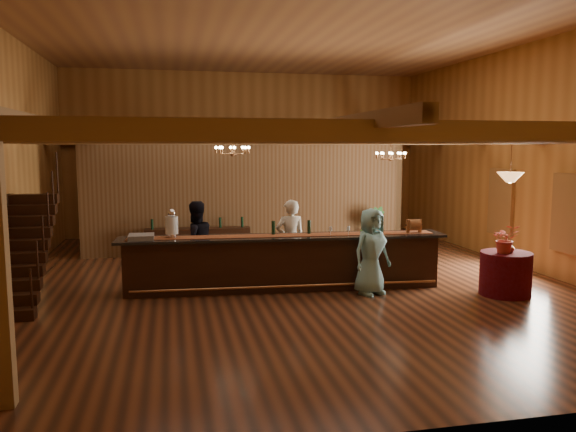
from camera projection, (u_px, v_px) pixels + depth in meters
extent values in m
plane|color=brown|center=(288.00, 279.00, 12.79)|extent=(14.00, 14.00, 0.00)
plane|color=#A67240|center=(288.00, 30.00, 12.11)|extent=(14.00, 14.00, 0.00)
cube|color=#A97436|center=(247.00, 154.00, 19.25)|extent=(12.00, 0.10, 5.50)
cube|color=#A97436|center=(431.00, 172.00, 5.65)|extent=(12.00, 0.10, 5.50)
cube|color=#A97436|center=(529.00, 157.00, 13.67)|extent=(0.10, 14.00, 5.50)
cube|color=brown|center=(378.00, 131.00, 7.05)|extent=(11.90, 0.20, 0.28)
cube|color=brown|center=(325.00, 135.00, 9.48)|extent=(11.90, 0.20, 0.28)
cube|color=brown|center=(293.00, 137.00, 11.91)|extent=(11.90, 0.20, 0.28)
cube|color=brown|center=(272.00, 139.00, 14.34)|extent=(11.90, 0.20, 0.28)
cube|color=brown|center=(257.00, 140.00, 16.77)|extent=(11.90, 0.20, 0.28)
cube|color=brown|center=(247.00, 141.00, 19.00)|extent=(11.90, 0.20, 0.28)
cube|color=brown|center=(73.00, 130.00, 11.46)|extent=(0.18, 13.90, 0.22)
cube|color=brown|center=(288.00, 131.00, 12.38)|extent=(0.18, 13.90, 0.22)
cube|color=brown|center=(474.00, 132.00, 13.29)|extent=(0.18, 13.90, 0.22)
cube|color=brown|center=(102.00, 196.00, 16.05)|extent=(0.20, 0.20, 3.20)
cube|color=brown|center=(397.00, 191.00, 17.88)|extent=(0.20, 0.20, 3.20)
cube|color=brown|center=(246.00, 198.00, 15.89)|extent=(9.00, 0.18, 3.10)
cube|color=white|center=(570.00, 214.00, 12.25)|extent=(0.12, 1.05, 1.75)
cube|color=white|center=(501.00, 202.00, 14.78)|extent=(0.12, 1.05, 1.75)
cube|color=black|center=(5.00, 315.00, 9.72)|extent=(1.00, 0.28, 0.20)
cube|color=black|center=(9.00, 300.00, 9.97)|extent=(1.00, 0.28, 0.20)
cube|color=black|center=(12.00, 285.00, 10.22)|extent=(1.00, 0.28, 0.20)
cube|color=black|center=(16.00, 271.00, 10.46)|extent=(1.00, 0.28, 0.20)
cube|color=black|center=(19.00, 257.00, 10.71)|extent=(1.00, 0.28, 0.20)
cube|color=black|center=(22.00, 245.00, 10.96)|extent=(1.00, 0.28, 0.20)
cube|color=black|center=(25.00, 232.00, 11.21)|extent=(1.00, 0.28, 0.20)
cube|color=black|center=(28.00, 221.00, 11.45)|extent=(1.00, 0.28, 0.20)
cube|color=black|center=(31.00, 210.00, 11.70)|extent=(1.00, 0.28, 0.20)
cube|color=black|center=(33.00, 199.00, 11.95)|extent=(1.00, 0.28, 0.20)
cube|color=black|center=(284.00, 223.00, 18.26)|extent=(1.20, 0.60, 1.10)
cube|color=brown|center=(190.00, 227.00, 17.66)|extent=(1.00, 0.60, 1.00)
cube|color=black|center=(284.00, 264.00, 11.86)|extent=(6.58, 1.11, 1.09)
cube|color=black|center=(284.00, 237.00, 11.79)|extent=(6.91, 1.27, 0.05)
cube|color=maroon|center=(284.00, 235.00, 11.78)|extent=(6.45, 0.83, 0.01)
cylinder|color=#A46D42|center=(288.00, 286.00, 11.48)|extent=(6.32, 0.44, 0.05)
cylinder|color=silver|center=(172.00, 236.00, 11.50)|extent=(0.18, 0.18, 0.08)
cylinder|color=silver|center=(172.00, 225.00, 11.47)|extent=(0.26, 0.26, 0.36)
sphere|color=silver|center=(171.00, 213.00, 11.44)|extent=(0.18, 0.18, 0.18)
cube|color=gray|center=(141.00, 237.00, 11.30)|extent=(0.50, 0.50, 0.10)
cube|color=brown|center=(408.00, 226.00, 12.09)|extent=(0.06, 0.06, 0.30)
cube|color=brown|center=(420.00, 226.00, 12.15)|extent=(0.06, 0.06, 0.30)
cylinder|color=brown|center=(414.00, 225.00, 12.11)|extent=(0.24, 0.24, 0.24)
cylinder|color=black|center=(273.00, 228.00, 11.86)|extent=(0.07, 0.07, 0.30)
cylinder|color=black|center=(309.00, 227.00, 11.97)|extent=(0.07, 0.07, 0.30)
cube|color=black|center=(198.00, 242.00, 15.35)|extent=(2.85, 0.63, 0.80)
cylinder|color=#460C19|center=(505.00, 274.00, 11.40)|extent=(1.02, 1.02, 0.88)
cylinder|color=#A46D42|center=(232.00, 146.00, 13.05)|extent=(0.02, 0.02, 0.37)
sphere|color=#A46D42|center=(233.00, 154.00, 13.07)|extent=(0.12, 0.12, 0.12)
torus|color=#A46D42|center=(232.00, 150.00, 13.06)|extent=(0.80, 0.80, 0.04)
cylinder|color=#A46D42|center=(391.00, 149.00, 14.77)|extent=(0.02, 0.02, 0.52)
sphere|color=#A46D42|center=(391.00, 159.00, 14.80)|extent=(0.12, 0.12, 0.12)
torus|color=#A46D42|center=(391.00, 155.00, 14.79)|extent=(0.80, 0.80, 0.04)
cylinder|color=#A46D42|center=(511.00, 157.00, 11.11)|extent=(0.02, 0.02, 0.80)
cone|color=#E4944D|center=(510.00, 177.00, 11.16)|extent=(0.52, 0.52, 0.20)
imported|color=silver|center=(290.00, 240.00, 12.57)|extent=(0.68, 0.46, 1.84)
imported|color=black|center=(195.00, 243.00, 12.17)|extent=(1.09, 0.98, 1.84)
imported|color=#80C8CF|center=(371.00, 251.00, 11.40)|extent=(1.01, 0.84, 1.77)
imported|color=#276027|center=(372.00, 228.00, 16.34)|extent=(0.86, 0.77, 1.30)
imported|color=#B63A2A|center=(505.00, 239.00, 11.22)|extent=(0.62, 0.57, 0.58)
imported|color=#A46D42|center=(510.00, 245.00, 11.33)|extent=(0.15, 0.15, 0.30)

